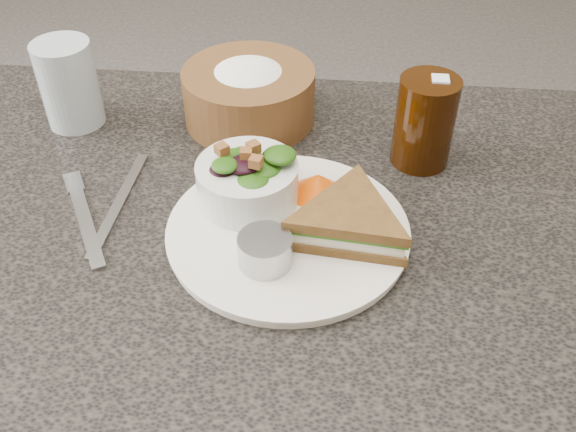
% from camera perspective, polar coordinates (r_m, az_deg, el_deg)
% --- Properties ---
extents(dining_table, '(1.00, 0.70, 0.75)m').
position_cam_1_polar(dining_table, '(1.06, -3.46, -15.82)').
color(dining_table, black).
rests_on(dining_table, floor).
extents(dinner_plate, '(0.28, 0.28, 0.01)m').
position_cam_1_polar(dinner_plate, '(0.74, -0.00, -1.39)').
color(dinner_plate, silver).
rests_on(dinner_plate, dining_table).
extents(sandwich, '(0.18, 0.18, 0.04)m').
position_cam_1_polar(sandwich, '(0.72, 5.45, -0.48)').
color(sandwich, brown).
rests_on(sandwich, dinner_plate).
extents(salad_bowl, '(0.16, 0.16, 0.07)m').
position_cam_1_polar(salad_bowl, '(0.76, -3.65, 3.57)').
color(salad_bowl, silver).
rests_on(salad_bowl, dinner_plate).
extents(dressing_ramekin, '(0.08, 0.08, 0.04)m').
position_cam_1_polar(dressing_ramekin, '(0.69, -2.05, -3.10)').
color(dressing_ramekin, '#9FA1A3').
rests_on(dressing_ramekin, dinner_plate).
extents(orange_wedge, '(0.09, 0.09, 0.03)m').
position_cam_1_polar(orange_wedge, '(0.78, 2.66, 2.82)').
color(orange_wedge, '#F45405').
rests_on(orange_wedge, dinner_plate).
extents(fork, '(0.09, 0.15, 0.00)m').
position_cam_1_polar(fork, '(0.80, -17.55, -0.54)').
color(fork, '#A0A0A0').
rests_on(fork, dining_table).
extents(knife, '(0.02, 0.20, 0.00)m').
position_cam_1_polar(knife, '(0.82, -14.77, 1.15)').
color(knife, '#9B9C9C').
rests_on(knife, dining_table).
extents(bread_basket, '(0.24, 0.24, 0.11)m').
position_cam_1_polar(bread_basket, '(0.92, -3.52, 11.39)').
color(bread_basket, brown).
rests_on(bread_basket, dining_table).
extents(cola_glass, '(0.09, 0.09, 0.13)m').
position_cam_1_polar(cola_glass, '(0.84, 12.10, 8.53)').
color(cola_glass, black).
rests_on(cola_glass, dining_table).
extents(water_glass, '(0.10, 0.10, 0.12)m').
position_cam_1_polar(water_glass, '(0.96, -18.90, 11.04)').
color(water_glass, '#A0AEB7').
rests_on(water_glass, dining_table).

